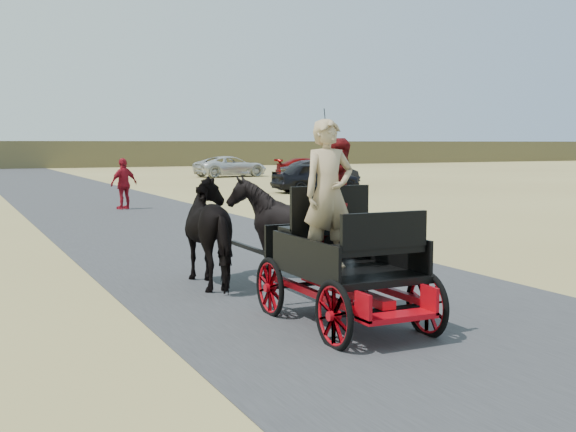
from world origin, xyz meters
name	(u,v)px	position (x,y,z in m)	size (l,w,h in m)	color
ground	(403,321)	(0.00, 0.00, 0.00)	(140.00, 140.00, 0.00)	tan
road	(403,320)	(0.00, 0.00, 0.01)	(6.00, 140.00, 0.01)	#38383A
ridge_far	(6,154)	(0.00, 62.00, 1.20)	(140.00, 6.00, 2.40)	brown
carriage	(344,296)	(-0.77, 0.16, 0.36)	(1.30, 2.40, 0.72)	black
horse_left	(218,232)	(-1.32, 3.16, 0.85)	(0.91, 2.01, 1.70)	black
horse_right	(281,228)	(-0.22, 3.16, 0.85)	(1.37, 1.54, 1.70)	black
driver_man	(328,194)	(-0.97, 0.21, 1.62)	(0.66, 0.43, 1.80)	tan
passenger_woman	(342,199)	(-0.47, 0.76, 1.51)	(0.77, 0.60, 1.58)	#660C0F
pedestrian	(124,184)	(0.30, 16.81, 0.86)	(1.01, 0.42, 1.73)	maroon
car_a	(316,177)	(10.06, 21.50, 0.68)	(1.62, 4.02, 1.37)	black
car_b	(320,173)	(12.77, 26.18, 0.67)	(1.41, 4.04, 1.33)	black
car_c	(311,168)	(15.54, 32.55, 0.64)	(1.81, 4.44, 1.29)	maroon
car_d	(231,166)	(12.04, 37.34, 0.68)	(2.25, 4.87, 1.35)	silver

